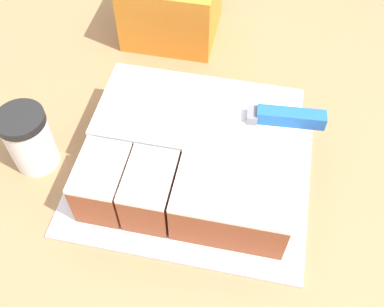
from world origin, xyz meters
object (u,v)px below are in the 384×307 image
Objects in this scene: cake_board at (192,170)px; coffee_cup at (29,139)px; storage_box at (172,5)px; knife at (268,116)px; cake at (193,153)px.

coffee_cup is (-0.25, -0.03, 0.05)m from cake_board.
cake_board is 2.09× the size of storage_box.
knife reaches higher than cake_board.
coffee_cup is at bearing -173.54° from cake_board.
storage_box reaches higher than cake_board.
cake_board is 0.35m from storage_box.
storage_box is (-0.11, 0.33, 0.06)m from cake_board.
storage_box reaches higher than cake.
cake_board is at bearing -142.85° from cake.
storage_box reaches higher than coffee_cup.
coffee_cup is at bearing 8.54° from knife.
cake_board is at bearing 6.46° from coffee_cup.
cake_board is 0.26m from coffee_cup.
storage_box is at bearing -57.01° from knife.
storage_box is (0.14, 0.36, 0.01)m from coffee_cup.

